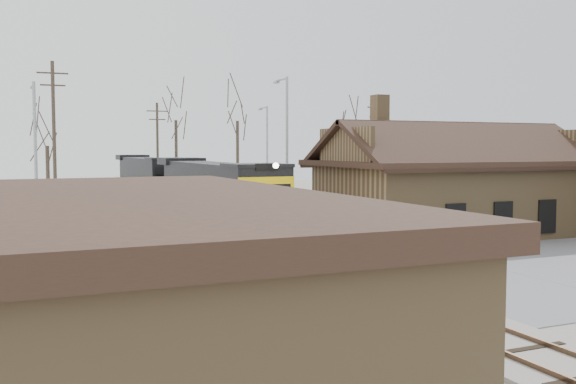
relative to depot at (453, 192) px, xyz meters
name	(u,v)px	position (x,y,z in m)	size (l,w,h in m)	color
ground	(387,300)	(-11.99, -12.00, -2.41)	(140.00, 140.00, 0.00)	#9D988E
road	(387,300)	(-11.99, -12.00, -2.39)	(60.00, 9.00, 0.03)	slate
track_main	(237,238)	(-11.99, 3.00, -2.34)	(3.40, 90.00, 0.24)	#9D988E
track_siding	(153,243)	(-16.49, 3.00, -2.34)	(3.40, 90.00, 0.24)	#9D988E
depot	(453,192)	(0.00, 0.00, 0.00)	(15.20, 9.31, 7.90)	olive
locomotive_lead	(218,194)	(-11.99, 6.29, -0.19)	(2.84, 19.05, 4.23)	black
locomotive_trailing	(150,179)	(-11.99, 25.61, -0.19)	(2.84, 19.05, 4.00)	black
crossbuck_far	(120,239)	(-19.68, -6.80, -0.66)	(1.01, 0.45, 3.68)	#A5A8AD
streetlight_a	(35,150)	(-21.77, 8.90, 2.43)	(0.25, 2.04, 8.60)	#A5A8AD
streetlight_b	(286,143)	(-7.06, 7.64, 2.82)	(0.25, 2.04, 9.38)	#A5A8AD
streetlight_c	(267,149)	(-2.06, 23.53, 2.43)	(0.25, 2.04, 8.61)	#A5A8AD
utility_pole_a	(54,138)	(-20.32, 16.08, 3.17)	(2.00, 0.24, 10.69)	#382D23
utility_pole_b	(158,149)	(-9.88, 32.39, 2.44)	(2.00, 0.24, 9.25)	#382D23
utility_pole_c	(378,150)	(4.63, 15.67, 2.32)	(2.00, 0.24, 9.02)	#382D23
tree_b	(47,136)	(-20.13, 27.99, 3.52)	(3.40, 3.40, 8.34)	#382D23
tree_c	(176,108)	(-7.21, 35.80, 6.63)	(5.18, 5.18, 12.68)	#382D23
tree_d	(237,108)	(-2.53, 30.02, 6.39)	(5.04, 5.04, 12.35)	#382D23
tree_e	(347,124)	(8.95, 28.80, 4.93)	(4.21, 4.21, 10.31)	#382D23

